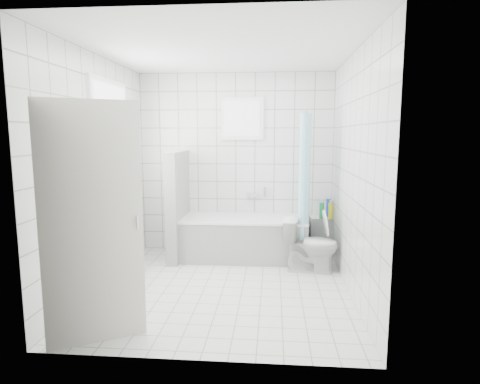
{
  "coord_description": "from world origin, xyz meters",
  "views": [
    {
      "loc": [
        0.55,
        -4.33,
        1.72
      ],
      "look_at": [
        0.16,
        0.35,
        1.05
      ],
      "focal_mm": 30.0,
      "sensor_mm": 36.0,
      "label": 1
    }
  ],
  "objects": [
    {
      "name": "ground",
      "position": [
        0.0,
        0.0,
        0.0
      ],
      "size": [
        3.0,
        3.0,
        0.0
      ],
      "primitive_type": "plane",
      "color": "white",
      "rests_on": "ground"
    },
    {
      "name": "ceiling",
      "position": [
        0.0,
        0.0,
        2.6
      ],
      "size": [
        3.0,
        3.0,
        0.0
      ],
      "primitive_type": "plane",
      "rotation": [
        3.14,
        0.0,
        0.0
      ],
      "color": "white",
      "rests_on": "ground"
    },
    {
      "name": "wall_back",
      "position": [
        0.0,
        1.5,
        1.3
      ],
      "size": [
        2.8,
        0.02,
        2.6
      ],
      "primitive_type": "cube",
      "color": "white",
      "rests_on": "ground"
    },
    {
      "name": "wall_front",
      "position": [
        0.0,
        -1.5,
        1.3
      ],
      "size": [
        2.8,
        0.02,
        2.6
      ],
      "primitive_type": "cube",
      "color": "white",
      "rests_on": "ground"
    },
    {
      "name": "wall_left",
      "position": [
        -1.4,
        0.0,
        1.3
      ],
      "size": [
        0.02,
        3.0,
        2.6
      ],
      "primitive_type": "cube",
      "color": "white",
      "rests_on": "ground"
    },
    {
      "name": "wall_right",
      "position": [
        1.4,
        0.0,
        1.3
      ],
      "size": [
        0.02,
        3.0,
        2.6
      ],
      "primitive_type": "cube",
      "color": "white",
      "rests_on": "ground"
    },
    {
      "name": "window_left",
      "position": [
        -1.35,
        0.3,
        1.6
      ],
      "size": [
        0.01,
        0.9,
        1.4
      ],
      "primitive_type": "cube",
      "color": "white",
      "rests_on": "wall_left"
    },
    {
      "name": "window_back",
      "position": [
        0.1,
        1.46,
        1.95
      ],
      "size": [
        0.5,
        0.01,
        0.5
      ],
      "primitive_type": "cube",
      "color": "white",
      "rests_on": "wall_back"
    },
    {
      "name": "window_sill",
      "position": [
        -1.31,
        0.3,
        0.86
      ],
      "size": [
        0.18,
        1.02,
        0.08
      ],
      "primitive_type": "cube",
      "color": "white",
      "rests_on": "wall_left"
    },
    {
      "name": "door",
      "position": [
        -0.9,
        -1.28,
        1.0
      ],
      "size": [
        0.71,
        0.43,
        2.0
      ],
      "primitive_type": "cube",
      "rotation": [
        0.0,
        0.0,
        -1.05
      ],
      "color": "silver",
      "rests_on": "ground"
    },
    {
      "name": "bathtub",
      "position": [
        0.15,
        1.12,
        0.29
      ],
      "size": [
        1.72,
        0.77,
        0.58
      ],
      "color": "white",
      "rests_on": "ground"
    },
    {
      "name": "partition_wall",
      "position": [
        -0.77,
        1.07,
        0.75
      ],
      "size": [
        0.15,
        0.85,
        1.5
      ],
      "primitive_type": "cube",
      "color": "white",
      "rests_on": "ground"
    },
    {
      "name": "tiled_ledge",
      "position": [
        1.29,
        1.38,
        0.28
      ],
      "size": [
        0.4,
        0.24,
        0.55
      ],
      "primitive_type": "cube",
      "color": "white",
      "rests_on": "ground"
    },
    {
      "name": "toilet",
      "position": [
        1.03,
        0.65,
        0.34
      ],
      "size": [
        0.71,
        0.46,
        0.69
      ],
      "primitive_type": "imported",
      "rotation": [
        0.0,
        0.0,
        1.46
      ],
      "color": "white",
      "rests_on": "ground"
    },
    {
      "name": "curtain_rod",
      "position": [
        0.95,
        1.1,
        2.0
      ],
      "size": [
        0.02,
        0.8,
        0.02
      ],
      "primitive_type": "cylinder",
      "rotation": [
        1.57,
        0.0,
        0.0
      ],
      "color": "silver",
      "rests_on": "wall_back"
    },
    {
      "name": "shower_curtain",
      "position": [
        0.95,
        0.97,
        1.1
      ],
      "size": [
        0.14,
        0.48,
        1.78
      ],
      "primitive_type": null,
      "color": "#4ECEE6",
      "rests_on": "curtain_rod"
    },
    {
      "name": "tub_faucet",
      "position": [
        0.25,
        1.46,
        0.85
      ],
      "size": [
        0.18,
        0.06,
        0.06
      ],
      "primitive_type": "cube",
      "color": "silver",
      "rests_on": "wall_back"
    },
    {
      "name": "sill_bottles",
      "position": [
        -1.3,
        0.28,
        0.99
      ],
      "size": [
        0.18,
        0.59,
        0.18
      ],
      "color": "silver",
      "rests_on": "window_sill"
    },
    {
      "name": "ledge_bottles",
      "position": [
        1.31,
        1.33,
        0.67
      ],
      "size": [
        0.19,
        0.2,
        0.26
      ],
      "color": "#FFFC1A",
      "rests_on": "tiled_ledge"
    }
  ]
}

